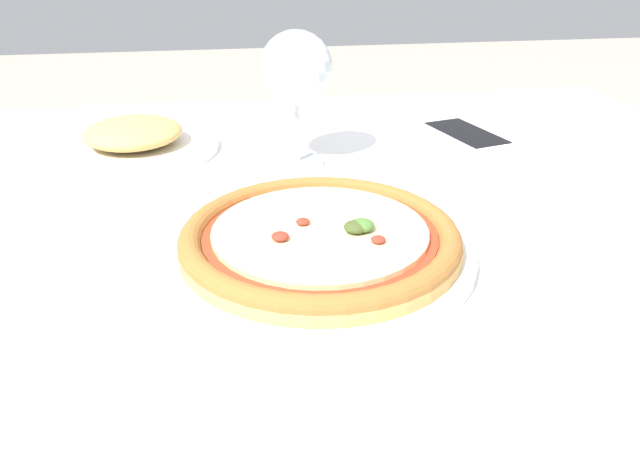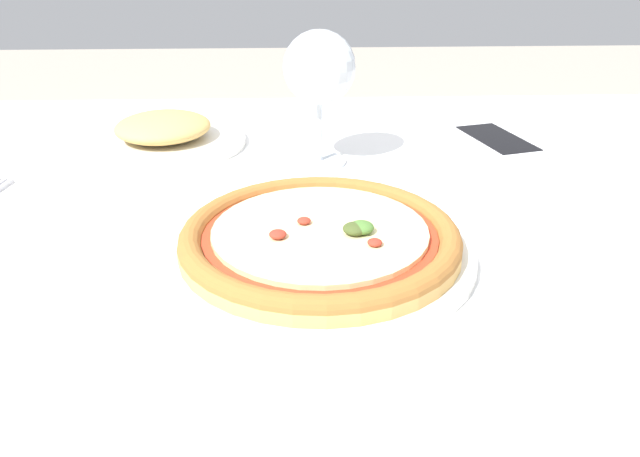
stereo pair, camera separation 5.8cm
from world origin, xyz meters
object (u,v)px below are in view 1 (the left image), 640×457
dining_table (322,271)px  wine_glass_far_left (296,70)px  cell_phone (466,136)px  pizza_plate (320,241)px  side_plate (134,140)px

dining_table → wine_glass_far_left: wine_glass_far_left is taller
dining_table → cell_phone: 0.32m
pizza_plate → side_plate: side_plate is taller
pizza_plate → side_plate: size_ratio=1.28×
cell_phone → wine_glass_far_left: bearing=-166.4°
pizza_plate → wine_glass_far_left: (0.01, 0.26, 0.10)m
side_plate → wine_glass_far_left: bearing=-20.1°
dining_table → side_plate: side_plate is taller
pizza_plate → cell_phone: (0.26, 0.32, -0.01)m
pizza_plate → wine_glass_far_left: 0.28m
pizza_plate → cell_phone: pizza_plate is taller
side_plate → cell_phone: bearing=-2.2°
dining_table → cell_phone: cell_phone is taller
dining_table → pizza_plate: size_ratio=4.03×
dining_table → wine_glass_far_left: bearing=96.2°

